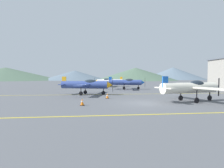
% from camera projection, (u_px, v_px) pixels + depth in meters
% --- Properties ---
extents(ground_plane, '(400.00, 400.00, 0.00)m').
position_uv_depth(ground_plane, '(144.00, 103.00, 16.12)').
color(ground_plane, '#54565B').
extents(apron_line_near, '(80.00, 0.16, 0.01)m').
position_uv_depth(apron_line_near, '(166.00, 114.00, 11.28)').
color(apron_line_near, yellow).
rests_on(apron_line_near, ground_plane).
extents(apron_line_far, '(80.00, 0.16, 0.01)m').
position_uv_depth(apron_line_far, '(126.00, 94.00, 24.45)').
color(apron_line_far, yellow).
rests_on(apron_line_far, ground_plane).
extents(airplane_near, '(7.14, 8.11, 2.44)m').
position_uv_depth(airplane_near, '(192.00, 87.00, 17.04)').
color(airplane_near, silver).
rests_on(airplane_near, ground_plane).
extents(airplane_mid, '(7.14, 8.11, 2.44)m').
position_uv_depth(airplane_mid, '(86.00, 84.00, 23.70)').
color(airplane_mid, '#33478C').
rests_on(airplane_mid, ground_plane).
extents(airplane_far, '(7.13, 8.15, 2.44)m').
position_uv_depth(airplane_far, '(126.00, 82.00, 34.20)').
color(airplane_far, '#33478C').
rests_on(airplane_far, ground_plane).
extents(airplane_back, '(7.14, 8.10, 2.44)m').
position_uv_depth(airplane_back, '(109.00, 81.00, 43.83)').
color(airplane_back, silver).
rests_on(airplane_back, ground_plane).
extents(traffic_cone_front, '(0.36, 0.36, 0.59)m').
position_uv_depth(traffic_cone_front, '(107.00, 96.00, 19.53)').
color(traffic_cone_front, black).
rests_on(traffic_cone_front, ground_plane).
extents(traffic_cone_side, '(0.36, 0.36, 0.59)m').
position_uv_depth(traffic_cone_side, '(82.00, 102.00, 14.72)').
color(traffic_cone_side, black).
rests_on(traffic_cone_side, ground_plane).
extents(hill_left, '(80.01, 80.01, 9.53)m').
position_uv_depth(hill_left, '(6.00, 74.00, 131.03)').
color(hill_left, '#4C6651').
rests_on(hill_left, ground_plane).
extents(hill_centerleft, '(50.90, 50.90, 7.48)m').
position_uv_depth(hill_centerleft, '(75.00, 75.00, 138.09)').
color(hill_centerleft, slate).
rests_on(hill_centerleft, ground_plane).
extents(hill_centerright, '(59.29, 59.29, 9.21)m').
position_uv_depth(hill_centerright, '(136.00, 74.00, 129.21)').
color(hill_centerright, '#4C6651').
rests_on(hill_centerright, ground_plane).
extents(hill_right, '(58.94, 58.94, 11.51)m').
position_uv_depth(hill_right, '(173.00, 74.00, 166.89)').
color(hill_right, slate).
rests_on(hill_right, ground_plane).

